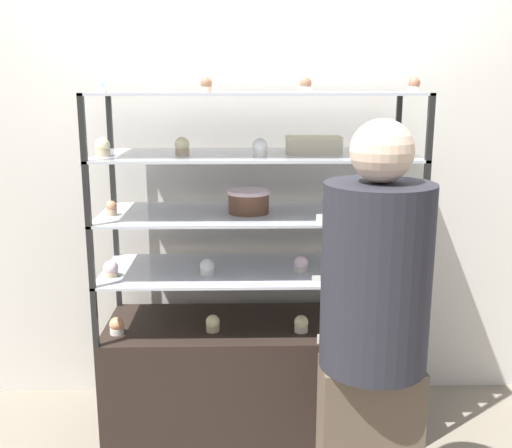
% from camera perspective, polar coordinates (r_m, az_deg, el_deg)
% --- Properties ---
extents(ground_plane, '(20.00, 20.00, 0.00)m').
position_cam_1_polar(ground_plane, '(3.15, 0.00, -18.67)').
color(ground_plane, gray).
extents(back_wall, '(8.00, 0.05, 2.60)m').
position_cam_1_polar(back_wall, '(3.11, -0.17, 6.46)').
color(back_wall, silver).
rests_on(back_wall, ground_plane).
extents(display_base, '(1.42, 0.53, 0.55)m').
position_cam_1_polar(display_base, '(3.02, 0.00, -14.22)').
color(display_base, black).
rests_on(display_base, ground_plane).
extents(display_riser_lower, '(1.42, 0.53, 0.27)m').
position_cam_1_polar(display_riser_lower, '(2.81, 0.00, -4.57)').
color(display_riser_lower, black).
rests_on(display_riser_lower, display_base).
extents(display_riser_middle, '(1.42, 0.53, 0.27)m').
position_cam_1_polar(display_riser_middle, '(2.74, 0.00, 0.81)').
color(display_riser_middle, black).
rests_on(display_riser_middle, display_riser_lower).
extents(display_riser_upper, '(1.42, 0.53, 0.27)m').
position_cam_1_polar(display_riser_upper, '(2.70, 0.00, 6.41)').
color(display_riser_upper, black).
rests_on(display_riser_upper, display_riser_middle).
extents(display_riser_top, '(1.42, 0.53, 0.27)m').
position_cam_1_polar(display_riser_top, '(2.68, 0.00, 12.15)').
color(display_riser_top, black).
rests_on(display_riser_top, display_riser_upper).
extents(layer_cake_centerpiece, '(0.19, 0.19, 0.11)m').
position_cam_1_polar(layer_cake_centerpiece, '(2.72, -0.70, 2.16)').
color(layer_cake_centerpiece, brown).
rests_on(layer_cake_centerpiece, display_riser_middle).
extents(sheet_cake_frosted, '(0.25, 0.16, 0.07)m').
position_cam_1_polar(sheet_cake_frosted, '(2.73, 5.49, 7.53)').
color(sheet_cake_frosted, beige).
rests_on(sheet_cake_frosted, display_riser_upper).
extents(cupcake_0, '(0.07, 0.07, 0.08)m').
position_cam_1_polar(cupcake_0, '(2.84, -13.13, -9.45)').
color(cupcake_0, white).
rests_on(cupcake_0, display_base).
extents(cupcake_1, '(0.07, 0.07, 0.08)m').
position_cam_1_polar(cupcake_1, '(2.80, -4.13, -9.44)').
color(cupcake_1, '#CCB28C').
rests_on(cupcake_1, display_base).
extents(cupcake_2, '(0.07, 0.07, 0.08)m').
position_cam_1_polar(cupcake_2, '(2.80, 4.33, -9.48)').
color(cupcake_2, beige).
rests_on(cupcake_2, display_base).
extents(cupcake_3, '(0.07, 0.07, 0.08)m').
position_cam_1_polar(cupcake_3, '(2.93, 13.24, -8.73)').
color(cupcake_3, '#CCB28C').
rests_on(cupcake_3, display_base).
extents(price_tag_0, '(0.04, 0.00, 0.04)m').
position_cam_1_polar(price_tag_0, '(2.69, 6.23, -10.83)').
color(price_tag_0, white).
rests_on(price_tag_0, display_base).
extents(cupcake_4, '(0.07, 0.07, 0.07)m').
position_cam_1_polar(cupcake_4, '(2.77, -13.66, -4.21)').
color(cupcake_4, '#CCB28C').
rests_on(cupcake_4, display_riser_lower).
extents(cupcake_5, '(0.07, 0.07, 0.07)m').
position_cam_1_polar(cupcake_5, '(2.72, -4.68, -4.15)').
color(cupcake_5, white).
rests_on(cupcake_5, display_riser_lower).
extents(cupcake_6, '(0.07, 0.07, 0.07)m').
position_cam_1_polar(cupcake_6, '(2.76, 4.30, -3.88)').
color(cupcake_6, beige).
rests_on(cupcake_6, display_riser_lower).
extents(cupcake_7, '(0.07, 0.07, 0.07)m').
position_cam_1_polar(cupcake_7, '(2.81, 13.24, -3.93)').
color(cupcake_7, white).
rests_on(cupcake_7, display_riser_lower).
extents(price_tag_1, '(0.04, 0.00, 0.04)m').
position_cam_1_polar(price_tag_1, '(2.59, 5.75, -5.38)').
color(price_tag_1, white).
rests_on(price_tag_1, display_riser_lower).
extents(cupcake_8, '(0.05, 0.05, 0.07)m').
position_cam_1_polar(cupcake_8, '(2.75, -13.61, 1.47)').
color(cupcake_8, '#CCB28C').
rests_on(cupcake_8, display_riser_middle).
extents(cupcake_9, '(0.05, 0.05, 0.07)m').
position_cam_1_polar(cupcake_9, '(2.76, 14.00, 1.51)').
color(cupcake_9, beige).
rests_on(cupcake_9, display_riser_middle).
extents(price_tag_2, '(0.04, 0.00, 0.04)m').
position_cam_1_polar(price_tag_2, '(2.52, 6.16, 0.46)').
color(price_tag_2, white).
rests_on(price_tag_2, display_riser_middle).
extents(cupcake_10, '(0.06, 0.06, 0.08)m').
position_cam_1_polar(cupcake_10, '(2.68, -14.41, 7.08)').
color(cupcake_10, '#CCB28C').
rests_on(cupcake_10, display_riser_upper).
extents(cupcake_11, '(0.06, 0.06, 0.08)m').
position_cam_1_polar(cupcake_11, '(2.65, -7.05, 7.33)').
color(cupcake_11, '#CCB28C').
rests_on(cupcake_11, display_riser_upper).
extents(cupcake_12, '(0.06, 0.06, 0.08)m').
position_cam_1_polar(cupcake_12, '(2.58, 0.38, 7.27)').
color(cupcake_12, white).
rests_on(cupcake_12, display_riser_upper).
extents(cupcake_13, '(0.06, 0.06, 0.08)m').
position_cam_1_polar(cupcake_13, '(2.71, 14.13, 7.16)').
color(cupcake_13, '#CCB28C').
rests_on(cupcake_13, display_riser_upper).
extents(price_tag_3, '(0.04, 0.00, 0.04)m').
position_cam_1_polar(price_tag_3, '(2.50, 10.28, 6.51)').
color(price_tag_3, white).
rests_on(price_tag_3, display_riser_upper).
extents(cupcake_14, '(0.05, 0.05, 0.06)m').
position_cam_1_polar(cupcake_14, '(2.61, -14.55, 12.68)').
color(cupcake_14, beige).
rests_on(cupcake_14, display_riser_top).
extents(cupcake_15, '(0.05, 0.05, 0.06)m').
position_cam_1_polar(cupcake_15, '(2.55, -4.77, 13.04)').
color(cupcake_15, '#CCB28C').
rests_on(cupcake_15, display_riser_top).
extents(cupcake_16, '(0.05, 0.05, 0.06)m').
position_cam_1_polar(cupcake_16, '(2.57, 4.76, 13.04)').
color(cupcake_16, white).
rests_on(cupcake_16, display_riser_top).
extents(cupcake_17, '(0.05, 0.05, 0.06)m').
position_cam_1_polar(cupcake_17, '(2.68, 14.83, 12.66)').
color(cupcake_17, white).
rests_on(cupcake_17, display_riser_top).
extents(price_tag_4, '(0.04, 0.00, 0.04)m').
position_cam_1_polar(price_tag_4, '(2.46, -9.19, 12.75)').
color(price_tag_4, white).
rests_on(price_tag_4, display_riser_top).
extents(customer_figure, '(0.36, 0.36, 1.56)m').
position_cam_1_polar(customer_figure, '(2.10, 11.10, -10.32)').
color(customer_figure, brown).
rests_on(customer_figure, ground_plane).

